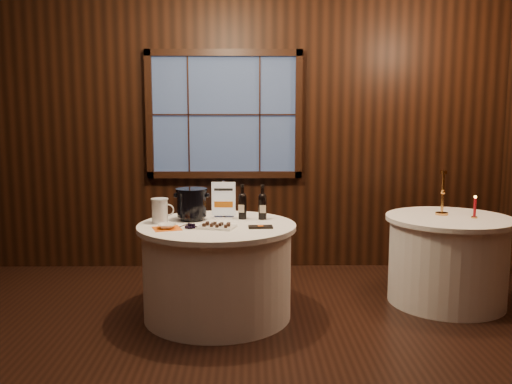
{
  "coord_description": "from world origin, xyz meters",
  "views": [
    {
      "loc": [
        0.26,
        -3.3,
        1.64
      ],
      "look_at": [
        0.31,
        0.9,
        1.05
      ],
      "focal_mm": 38.0,
      "sensor_mm": 36.0,
      "label": 1
    }
  ],
  "objects_px": {
    "main_table": "(217,270)",
    "port_bottle_left": "(242,204)",
    "port_bottle_right": "(262,205)",
    "glass_pitcher": "(160,211)",
    "chocolate_plate": "(217,226)",
    "grape_bunch": "(191,226)",
    "chocolate_box": "(260,227)",
    "cracker_bowl": "(167,226)",
    "brass_candlestick": "(442,199)",
    "ice_bucket": "(192,203)",
    "side_table": "(447,259)",
    "sign_stand": "(224,206)",
    "red_candle": "(475,209)"
  },
  "relations": [
    {
      "from": "grape_bunch",
      "to": "cracker_bowl",
      "type": "distance_m",
      "value": 0.19
    },
    {
      "from": "side_table",
      "to": "grape_bunch",
      "type": "xyz_separation_m",
      "value": [
        -2.19,
        -0.46,
        0.4
      ]
    },
    {
      "from": "port_bottle_left",
      "to": "sign_stand",
      "type": "bearing_deg",
      "value": -170.8
    },
    {
      "from": "port_bottle_right",
      "to": "grape_bunch",
      "type": "relative_size",
      "value": 1.77
    },
    {
      "from": "red_candle",
      "to": "port_bottle_left",
      "type": "bearing_deg",
      "value": -179.64
    },
    {
      "from": "main_table",
      "to": "cracker_bowl",
      "type": "height_order",
      "value": "cracker_bowl"
    },
    {
      "from": "port_bottle_left",
      "to": "grape_bunch",
      "type": "height_order",
      "value": "port_bottle_left"
    },
    {
      "from": "brass_candlestick",
      "to": "chocolate_plate",
      "type": "bearing_deg",
      "value": -164.34
    },
    {
      "from": "side_table",
      "to": "glass_pitcher",
      "type": "xyz_separation_m",
      "value": [
        -2.47,
        -0.24,
        0.48
      ]
    },
    {
      "from": "side_table",
      "to": "port_bottle_left",
      "type": "distance_m",
      "value": 1.87
    },
    {
      "from": "cracker_bowl",
      "to": "brass_candlestick",
      "type": "height_order",
      "value": "brass_candlestick"
    },
    {
      "from": "sign_stand",
      "to": "chocolate_plate",
      "type": "distance_m",
      "value": 0.41
    },
    {
      "from": "brass_candlestick",
      "to": "red_candle",
      "type": "height_order",
      "value": "brass_candlestick"
    },
    {
      "from": "main_table",
      "to": "cracker_bowl",
      "type": "relative_size",
      "value": 9.05
    },
    {
      "from": "grape_bunch",
      "to": "port_bottle_right",
      "type": "bearing_deg",
      "value": 32.63
    },
    {
      "from": "port_bottle_right",
      "to": "sign_stand",
      "type": "bearing_deg",
      "value": 169.64
    },
    {
      "from": "cracker_bowl",
      "to": "brass_candlestick",
      "type": "relative_size",
      "value": 0.36
    },
    {
      "from": "main_table",
      "to": "port_bottle_left",
      "type": "xyz_separation_m",
      "value": [
        0.2,
        0.22,
        0.51
      ]
    },
    {
      "from": "grape_bunch",
      "to": "brass_candlestick",
      "type": "xyz_separation_m",
      "value": [
        2.15,
        0.55,
        0.12
      ]
    },
    {
      "from": "side_table",
      "to": "cracker_bowl",
      "type": "bearing_deg",
      "value": -168.68
    },
    {
      "from": "port_bottle_left",
      "to": "ice_bucket",
      "type": "bearing_deg",
      "value": -157.91
    },
    {
      "from": "port_bottle_right",
      "to": "glass_pitcher",
      "type": "distance_m",
      "value": 0.85
    },
    {
      "from": "ice_bucket",
      "to": "main_table",
      "type": "bearing_deg",
      "value": -38.49
    },
    {
      "from": "main_table",
      "to": "side_table",
      "type": "relative_size",
      "value": 1.19
    },
    {
      "from": "glass_pitcher",
      "to": "red_candle",
      "type": "bearing_deg",
      "value": -5.29
    },
    {
      "from": "chocolate_plate",
      "to": "brass_candlestick",
      "type": "distance_m",
      "value": 2.04
    },
    {
      "from": "main_table",
      "to": "cracker_bowl",
      "type": "bearing_deg",
      "value": -154.97
    },
    {
      "from": "grape_bunch",
      "to": "red_candle",
      "type": "xyz_separation_m",
      "value": [
        2.38,
        0.39,
        0.06
      ]
    },
    {
      "from": "port_bottle_left",
      "to": "brass_candlestick",
      "type": "relative_size",
      "value": 0.74
    },
    {
      "from": "chocolate_plate",
      "to": "main_table",
      "type": "bearing_deg",
      "value": 92.89
    },
    {
      "from": "brass_candlestick",
      "to": "chocolate_box",
      "type": "bearing_deg",
      "value": -161.29
    },
    {
      "from": "chocolate_box",
      "to": "grape_bunch",
      "type": "distance_m",
      "value": 0.54
    },
    {
      "from": "grape_bunch",
      "to": "red_candle",
      "type": "height_order",
      "value": "red_candle"
    },
    {
      "from": "main_table",
      "to": "sign_stand",
      "type": "relative_size",
      "value": 3.94
    },
    {
      "from": "glass_pitcher",
      "to": "main_table",
      "type": "bearing_deg",
      "value": -15.94
    },
    {
      "from": "sign_stand",
      "to": "cracker_bowl",
      "type": "distance_m",
      "value": 0.6
    },
    {
      "from": "ice_bucket",
      "to": "grape_bunch",
      "type": "distance_m",
      "value": 0.36
    },
    {
      "from": "grape_bunch",
      "to": "glass_pitcher",
      "type": "relative_size",
      "value": 0.82
    },
    {
      "from": "side_table",
      "to": "chocolate_plate",
      "type": "distance_m",
      "value": 2.08
    },
    {
      "from": "main_table",
      "to": "chocolate_box",
      "type": "distance_m",
      "value": 0.55
    },
    {
      "from": "port_bottle_left",
      "to": "chocolate_box",
      "type": "xyz_separation_m",
      "value": [
        0.15,
        -0.37,
        -0.12
      ]
    },
    {
      "from": "red_candle",
      "to": "cracker_bowl",
      "type": "bearing_deg",
      "value": -170.93
    },
    {
      "from": "port_bottle_right",
      "to": "main_table",
      "type": "bearing_deg",
      "value": -155.24
    },
    {
      "from": "sign_stand",
      "to": "port_bottle_left",
      "type": "distance_m",
      "value": 0.16
    },
    {
      "from": "brass_candlestick",
      "to": "port_bottle_left",
      "type": "bearing_deg",
      "value": -174.39
    },
    {
      "from": "grape_bunch",
      "to": "cracker_bowl",
      "type": "xyz_separation_m",
      "value": [
        -0.19,
        -0.02,
        0.0
      ]
    },
    {
      "from": "red_candle",
      "to": "glass_pitcher",
      "type": "bearing_deg",
      "value": -176.16
    },
    {
      "from": "cracker_bowl",
      "to": "brass_candlestick",
      "type": "xyz_separation_m",
      "value": [
        2.34,
        0.57,
        0.12
      ]
    },
    {
      "from": "chocolate_box",
      "to": "glass_pitcher",
      "type": "bearing_deg",
      "value": 162.3
    },
    {
      "from": "port_bottle_left",
      "to": "chocolate_box",
      "type": "bearing_deg",
      "value": -53.05
    }
  ]
}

